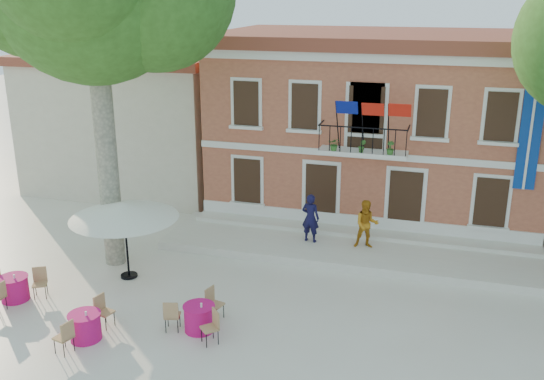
{
  "coord_description": "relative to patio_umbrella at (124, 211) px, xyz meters",
  "views": [
    {
      "loc": [
        4.87,
        -15.86,
        9.04
      ],
      "look_at": [
        -0.84,
        3.5,
        2.44
      ],
      "focal_mm": 40.0,
      "sensor_mm": 36.0,
      "label": 1
    }
  ],
  "objects": [
    {
      "name": "terrace",
      "position": [
        6.9,
        4.03,
        -2.2
      ],
      "size": [
        14.0,
        3.4,
        0.3
      ],
      "primitive_type": "cube",
      "color": "silver",
      "rests_on": "ground"
    },
    {
      "name": "cafe_table_2",
      "position": [
        -2.57,
        -2.42,
        -1.92
      ],
      "size": [
        1.87,
        1.64,
        0.95
      ],
      "color": "#CF1357",
      "rests_on": "ground"
    },
    {
      "name": "ground",
      "position": [
        4.9,
        -0.37,
        -2.35
      ],
      "size": [
        90.0,
        90.0,
        0.0
      ],
      "primitive_type": "plane",
      "color": "beige",
      "rests_on": "ground"
    },
    {
      "name": "patio_umbrella",
      "position": [
        0.0,
        0.0,
        0.0
      ],
      "size": [
        3.51,
        3.51,
        2.61
      ],
      "color": "black",
      "rests_on": "ground"
    },
    {
      "name": "cafe_table_0",
      "position": [
        0.78,
        -3.76,
        -1.93
      ],
      "size": [
        0.9,
        1.97,
        0.95
      ],
      "color": "#CF1357",
      "rests_on": "ground"
    },
    {
      "name": "cafe_table_1",
      "position": [
        3.58,
        -2.46,
        -1.92
      ],
      "size": [
        1.81,
        1.81,
        0.95
      ],
      "color": "#CF1357",
      "rests_on": "ground"
    },
    {
      "name": "main_building",
      "position": [
        6.9,
        9.62,
        1.43
      ],
      "size": [
        13.5,
        9.59,
        7.5
      ],
      "color": "#C16645",
      "rests_on": "ground"
    },
    {
      "name": "neighbor_west",
      "position": [
        -4.6,
        10.63,
        0.87
      ],
      "size": [
        9.4,
        9.4,
        6.4
      ],
      "color": "beige",
      "rests_on": "ground"
    },
    {
      "name": "pedestrian_orange",
      "position": [
        7.31,
        4.01,
        -1.16
      ],
      "size": [
        0.98,
        0.84,
        1.77
      ],
      "primitive_type": "imported",
      "rotation": [
        0.0,
        0.0,
        0.22
      ],
      "color": "#C07516",
      "rests_on": "terrace"
    },
    {
      "name": "pedestrian_navy",
      "position": [
        5.27,
        4.0,
        -1.14
      ],
      "size": [
        0.72,
        0.52,
        1.82
      ],
      "primitive_type": "imported",
      "rotation": [
        0.0,
        0.0,
        3.01
      ],
      "color": "black",
      "rests_on": "terrace"
    }
  ]
}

